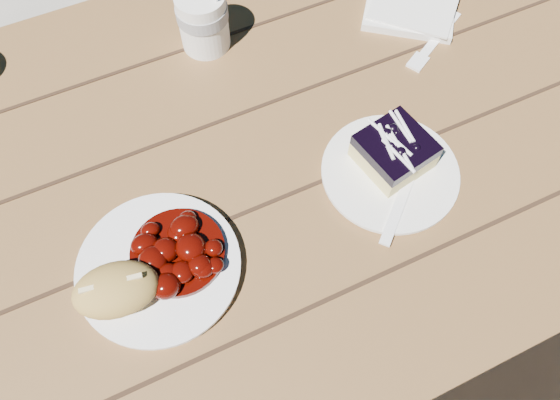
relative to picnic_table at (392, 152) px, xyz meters
name	(u,v)px	position (x,y,z in m)	size (l,w,h in m)	color
ground	(354,267)	(0.00, 0.00, -0.59)	(60.00, 60.00, 0.00)	#9D978D
picnic_table	(392,152)	(0.00, 0.00, 0.00)	(2.00, 1.55, 0.75)	brown
main_plate	(159,268)	(-0.45, -0.11, 0.17)	(0.21, 0.21, 0.02)	white
goulash_stew	(176,247)	(-0.42, -0.11, 0.20)	(0.12, 0.12, 0.04)	#3F0602
bread_roll	(116,290)	(-0.51, -0.13, 0.20)	(0.11, 0.07, 0.06)	#AF8C43
dessert_plate	(390,173)	(-0.10, -0.11, 0.17)	(0.19, 0.19, 0.01)	white
blueberry_cake	(394,151)	(-0.09, -0.10, 0.20)	(0.11, 0.11, 0.05)	#DCCA78
fork_dessert	(398,206)	(-0.12, -0.17, 0.17)	(0.03, 0.16, 0.01)	white
coffee_cup	(203,21)	(-0.25, 0.24, 0.21)	(0.08, 0.08, 0.10)	white
napkin_stack	(410,3)	(0.10, 0.17, 0.17)	(0.15, 0.15, 0.01)	white
fork_table	(440,34)	(0.11, 0.09, 0.16)	(0.03, 0.16, 0.01)	white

